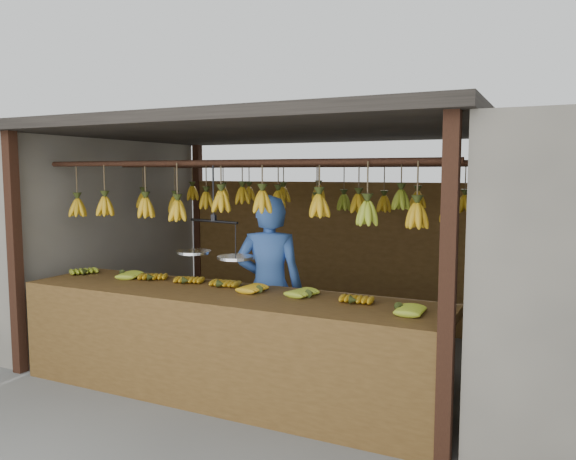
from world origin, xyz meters
The scene contains 8 objects.
ground centered at (0.00, 0.00, 0.00)m, with size 80.00×80.00×0.00m, color #5B5B57.
stall centered at (0.00, 0.33, 1.97)m, with size 4.30×3.30×2.40m.
neighbor_left centered at (-3.60, 0.00, 1.15)m, with size 3.00×3.00×2.30m, color slate.
counter centered at (0.08, -1.23, 0.72)m, with size 3.81×0.87×0.96m.
hanging_bananas centered at (0.01, 0.00, 1.62)m, with size 3.63×2.23×0.39m.
balance_scale centered at (-0.09, -1.00, 1.23)m, with size 0.82×0.42×0.82m.
vendor centered at (0.24, -0.60, 0.86)m, with size 0.63×0.41×1.72m, color #3359A5.
bag_bundles centered at (1.94, 1.35, 1.02)m, with size 0.08×0.26×1.24m.
Camera 1 is at (2.61, -5.10, 1.91)m, focal length 35.00 mm.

